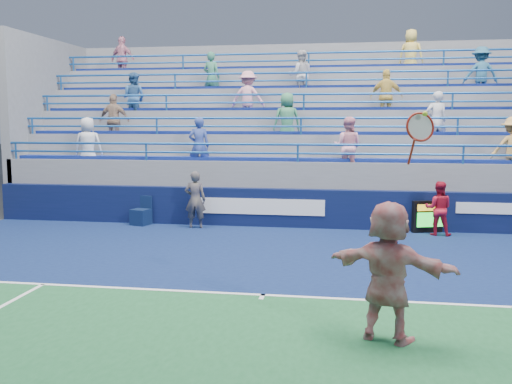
% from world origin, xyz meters
% --- Properties ---
extents(ground, '(120.00, 120.00, 0.00)m').
position_xyz_m(ground, '(0.00, 0.00, 0.00)').
color(ground, '#333538').
extents(sponsor_wall, '(18.00, 0.32, 1.10)m').
position_xyz_m(sponsor_wall, '(0.00, 6.50, 0.55)').
color(sponsor_wall, '#091336').
rests_on(sponsor_wall, ground).
extents(bleacher_stand, '(18.00, 5.60, 6.13)m').
position_xyz_m(bleacher_stand, '(0.00, 10.27, 1.55)').
color(bleacher_stand, slate).
rests_on(bleacher_stand, ground).
extents(serve_speed_board, '(1.25, 0.53, 0.88)m').
position_xyz_m(serve_speed_board, '(3.76, 6.35, 0.44)').
color(serve_speed_board, black).
rests_on(serve_speed_board, ground).
extents(judge_chair, '(0.59, 0.59, 0.84)m').
position_xyz_m(judge_chair, '(-4.50, 6.15, 0.27)').
color(judge_chair, '#0C1B3C').
rests_on(judge_chair, ground).
extents(tennis_player, '(1.90, 1.22, 3.14)m').
position_xyz_m(tennis_player, '(1.98, -1.71, 0.98)').
color(tennis_player, silver).
rests_on(tennis_player, ground).
extents(line_judge, '(0.63, 0.45, 1.63)m').
position_xyz_m(line_judge, '(-2.81, 5.93, 0.81)').
color(line_judge, '#131636').
rests_on(line_judge, ground).
extents(ball_girl, '(0.78, 0.65, 1.44)m').
position_xyz_m(ball_girl, '(3.79, 5.96, 0.72)').
color(ball_girl, '#B1142A').
rests_on(ball_girl, ground).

